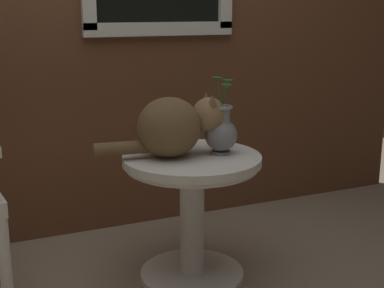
% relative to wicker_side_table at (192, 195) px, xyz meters
% --- Properties ---
extents(wicker_side_table, '(0.59, 0.59, 0.57)m').
position_rel_wicker_side_table_xyz_m(wicker_side_table, '(0.00, 0.00, 0.00)').
color(wicker_side_table, silver).
rests_on(wicker_side_table, ground_plane).
extents(cat, '(0.57, 0.28, 0.26)m').
position_rel_wicker_side_table_xyz_m(cat, '(-0.07, 0.02, 0.31)').
color(cat, brown).
rests_on(cat, wicker_side_table).
extents(pewter_vase_with_ivy, '(0.14, 0.14, 0.33)m').
position_rel_wicker_side_table_xyz_m(pewter_vase_with_ivy, '(0.13, -0.02, 0.28)').
color(pewter_vase_with_ivy, gray).
rests_on(pewter_vase_with_ivy, wicker_side_table).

